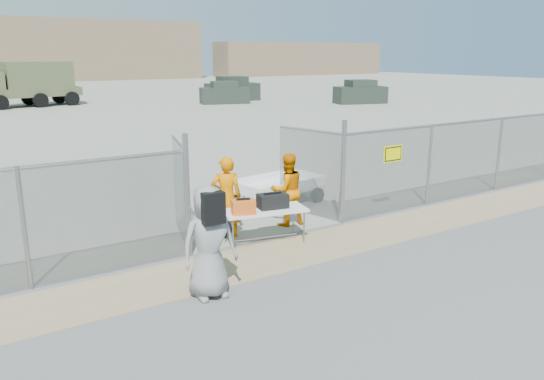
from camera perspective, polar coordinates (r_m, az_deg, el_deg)
ground at (r=10.41m, az=5.97°, el=-8.21°), size 160.00×160.00×0.00m
tarmac_inside at (r=50.01m, az=-25.68°, el=8.49°), size 160.00×80.00×0.01m
dirt_strip at (r=11.15m, az=2.77°, el=-6.54°), size 44.00×1.60×0.01m
distant_hills at (r=86.20m, az=-25.81°, el=13.41°), size 140.00×6.00×9.00m
chain_link_fence at (r=11.61m, az=0.00°, el=0.00°), size 40.00×0.20×2.20m
folding_table at (r=11.47m, az=-0.80°, el=-3.91°), size 1.92×1.11×0.76m
orange_bag at (r=11.01m, az=-3.11°, el=-1.83°), size 0.55×0.45×0.30m
black_duffel at (r=11.42m, az=0.07°, el=-1.19°), size 0.69×0.48×0.31m
security_worker_left at (r=11.77m, az=-4.91°, el=-0.77°), size 0.79×0.68×1.84m
security_worker_right at (r=12.56m, az=1.64°, el=0.05°), size 0.93×0.77×1.75m
visitor at (r=8.90m, az=-6.80°, el=-5.57°), size 0.98×0.67×1.94m
utility_trailer at (r=14.53m, az=0.64°, el=0.04°), size 3.34×2.08×0.76m
military_truck at (r=45.65m, az=-24.59°, el=10.30°), size 7.46×3.75×3.40m
parked_vehicle_near at (r=47.04m, az=-4.29°, el=10.79°), size 4.70×2.55×2.03m
parked_vehicle_mid at (r=44.27m, az=-5.14°, el=10.38°), size 4.25×2.81×1.77m
parked_vehicle_far at (r=44.79m, az=9.47°, el=10.35°), size 4.48×2.92×1.87m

